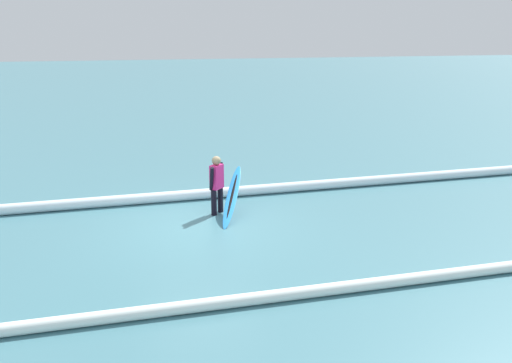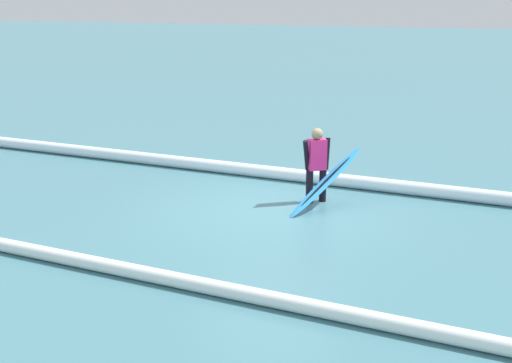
# 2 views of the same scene
# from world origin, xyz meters

# --- Properties ---
(ground_plane) EXTENTS (164.24, 164.24, 0.00)m
(ground_plane) POSITION_xyz_m (0.00, 0.00, 0.00)
(ground_plane) COLOR teal
(surfer) EXTENTS (0.40, 0.51, 1.45)m
(surfer) POSITION_xyz_m (-0.60, -0.86, 0.81)
(surfer) COLOR black
(surfer) RESTS_ON ground_plane
(surfboard) EXTENTS (1.03, 1.78, 1.06)m
(surfboard) POSITION_xyz_m (-0.90, -0.54, 0.52)
(surfboard) COLOR #268CE5
(surfboard) RESTS_ON ground_plane
(wave_crest_foreground) EXTENTS (25.62, 0.94, 0.27)m
(wave_crest_foreground) POSITION_xyz_m (1.45, -2.17, 0.14)
(wave_crest_foreground) COLOR white
(wave_crest_foreground) RESTS_ON ground_plane
(wave_crest_midground) EXTENTS (20.70, 1.07, 0.21)m
(wave_crest_midground) POSITION_xyz_m (2.86, 3.63, 0.11)
(wave_crest_midground) COLOR white
(wave_crest_midground) RESTS_ON ground_plane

